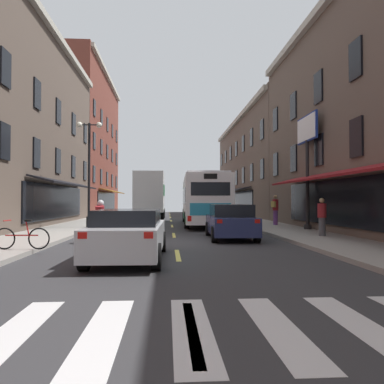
{
  "coord_description": "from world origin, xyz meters",
  "views": [
    {
      "loc": [
        -0.31,
        -14.8,
        1.62
      ],
      "look_at": [
        1.21,
        8.33,
        2.16
      ],
      "focal_mm": 35.33,
      "sensor_mm": 36.0,
      "label": 1
    }
  ],
  "objects": [
    {
      "name": "sedan_near",
      "position": [
        -1.36,
        -4.33,
        0.72
      ],
      "size": [
        2.0,
        4.71,
        1.38
      ],
      "color": "silver",
      "rests_on": "ground"
    },
    {
      "name": "motorcycle_rider",
      "position": [
        -2.88,
        -0.03,
        0.71
      ],
      "size": [
        0.62,
        2.07,
        1.66
      ],
      "color": "black",
      "rests_on": "ground"
    },
    {
      "name": "street_lamp_twin",
      "position": [
        -4.73,
        6.84,
        3.42
      ],
      "size": [
        1.42,
        0.32,
        5.96
      ],
      "color": "black",
      "rests_on": "sidewalk_left"
    },
    {
      "name": "box_truck",
      "position": [
        -1.8,
        18.38,
        2.04
      ],
      "size": [
        2.53,
        7.63,
        3.99
      ],
      "color": "white",
      "rests_on": "ground"
    },
    {
      "name": "sedan_far",
      "position": [
        -1.92,
        29.32,
        0.71
      ],
      "size": [
        2.05,
        4.55,
        1.38
      ],
      "color": "silver",
      "rests_on": "ground"
    },
    {
      "name": "sidewalk_left",
      "position": [
        -5.9,
        0.0,
        0.07
      ],
      "size": [
        3.0,
        80.0,
        0.14
      ],
      "primitive_type": "cube",
      "color": "gray",
      "rests_on": "ground"
    },
    {
      "name": "sidewalk_right",
      "position": [
        5.9,
        0.0,
        0.07
      ],
      "size": [
        3.0,
        80.0,
        0.14
      ],
      "primitive_type": "cube",
      "color": "gray",
      "rests_on": "ground"
    },
    {
      "name": "bicycle_near",
      "position": [
        -4.74,
        -2.95,
        0.5
      ],
      "size": [
        1.71,
        0.48,
        0.91
      ],
      "color": "black",
      "rests_on": "sidewalk_left"
    },
    {
      "name": "lane_centre_dashes",
      "position": [
        0.0,
        -0.25,
        0.0
      ],
      "size": [
        0.14,
        73.9,
        0.01
      ],
      "color": "#DBCC4C",
      "rests_on": "ground"
    },
    {
      "name": "transit_bus",
      "position": [
        2.09,
        10.51,
        1.71
      ],
      "size": [
        2.89,
        11.62,
        3.26
      ],
      "color": "white",
      "rests_on": "ground"
    },
    {
      "name": "crosswalk_near",
      "position": [
        0.0,
        -10.0,
        0.0
      ],
      "size": [
        7.1,
        2.8,
        0.01
      ],
      "color": "silver",
      "rests_on": "ground"
    },
    {
      "name": "sedan_mid",
      "position": [
        2.38,
        1.15,
        0.74
      ],
      "size": [
        1.99,
        4.38,
        1.47
      ],
      "color": "navy",
      "rests_on": "ground"
    },
    {
      "name": "pedestrian_far",
      "position": [
        6.23,
        0.78,
        0.96
      ],
      "size": [
        0.36,
        0.36,
        1.6
      ],
      "rotation": [
        0.0,
        0.0,
        4.45
      ],
      "color": "#4C4C51",
      "rests_on": "sidewalk_right"
    },
    {
      "name": "ground_plane",
      "position": [
        0.0,
        0.0,
        -0.05
      ],
      "size": [
        34.8,
        80.0,
        0.1
      ],
      "primitive_type": "cube",
      "color": "#333335"
    },
    {
      "name": "pedestrian_near",
      "position": [
        6.35,
        8.11,
        1.12
      ],
      "size": [
        0.5,
        0.49,
        1.84
      ],
      "rotation": [
        0.0,
        0.0,
        5.46
      ],
      "color": "#66387F",
      "rests_on": "sidewalk_right"
    },
    {
      "name": "billboard_sign",
      "position": [
        7.05,
        4.58,
        4.64
      ],
      "size": [
        0.4,
        2.65,
        6.0
      ],
      "color": "black",
      "rests_on": "sidewalk_right"
    }
  ]
}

